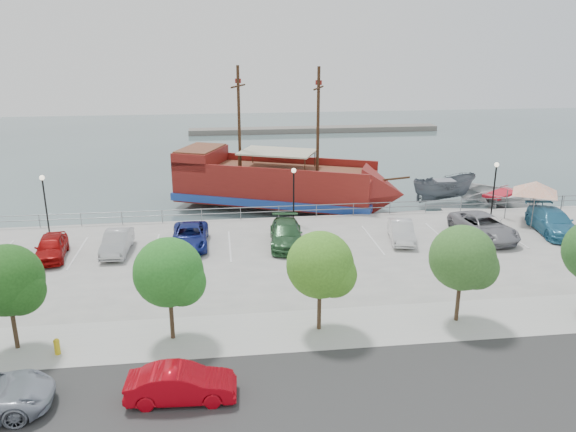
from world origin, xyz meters
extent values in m
plane|color=#3E5053|center=(0.00, 0.00, -1.00)|extent=(160.00, 160.00, 0.00)
cube|color=#303030|center=(0.00, -16.00, 0.01)|extent=(100.00, 8.00, 0.04)
cube|color=#AAAAAA|center=(0.00, -10.00, 0.01)|extent=(100.00, 4.00, 0.05)
cylinder|color=gray|center=(0.00, 7.80, 0.95)|extent=(50.00, 0.06, 0.06)
cylinder|color=gray|center=(0.00, 7.80, 0.55)|extent=(50.00, 0.06, 0.06)
cube|color=#69635A|center=(10.00, 55.00, -0.60)|extent=(40.00, 3.00, 0.80)
cube|color=maroon|center=(-0.64, 13.86, 1.06)|extent=(18.06, 11.72, 2.81)
cube|color=#20429F|center=(-0.64, 13.86, 0.14)|extent=(18.49, 12.15, 0.65)
cone|color=maroon|center=(8.13, 10.15, 1.06)|extent=(5.21, 6.13, 5.20)
cube|color=maroon|center=(-7.12, 16.59, 3.22)|extent=(5.10, 6.25, 1.52)
cube|color=brown|center=(-7.12, 16.59, 4.03)|extent=(4.73, 5.77, 0.13)
cube|color=brown|center=(-0.14, 13.65, 2.52)|extent=(14.82, 9.86, 0.16)
cube|color=maroon|center=(0.37, 16.25, 2.84)|extent=(16.04, 6.93, 0.76)
cube|color=maroon|center=(-1.65, 11.46, 2.84)|extent=(16.04, 6.93, 0.76)
cylinder|color=#382111|center=(2.85, 12.38, 6.90)|extent=(0.34, 0.34, 8.88)
cylinder|color=#382111|center=(-3.63, 15.12, 6.90)|extent=(0.34, 0.34, 8.88)
cylinder|color=#382111|center=(2.85, 12.38, 9.61)|extent=(1.40, 3.05, 0.15)
cylinder|color=#382111|center=(-3.63, 15.12, 9.61)|extent=(1.40, 3.05, 0.15)
cube|color=beige|center=(-0.44, 13.77, 4.09)|extent=(7.38, 6.23, 0.13)
cylinder|color=#382111|center=(8.83, 9.86, 2.36)|extent=(2.55, 1.21, 0.64)
imported|color=slate|center=(14.72, 13.21, 0.21)|extent=(6.54, 3.28, 2.42)
imported|color=silver|center=(19.75, 12.09, -0.24)|extent=(8.50, 9.04, 1.52)
cube|color=gray|center=(-14.45, 9.20, -0.82)|extent=(6.31, 1.83, 0.36)
cube|color=gray|center=(8.71, 9.20, -0.81)|extent=(6.66, 2.39, 0.37)
cube|color=#989693|center=(16.65, 9.20, -0.81)|extent=(6.86, 3.12, 0.38)
cylinder|color=slate|center=(16.59, 5.45, 1.16)|extent=(0.09, 0.09, 2.31)
cylinder|color=slate|center=(19.23, 6.14, 1.16)|extent=(0.09, 0.09, 2.31)
cylinder|color=slate|center=(17.27, 2.81, 1.16)|extent=(0.09, 0.09, 2.31)
cylinder|color=slate|center=(19.92, 3.49, 1.16)|extent=(0.09, 0.09, 2.31)
pyramid|color=white|center=(18.25, 4.47, 3.21)|extent=(5.39, 5.39, 0.95)
imported|color=#B50511|center=(-7.32, -14.83, 0.70)|extent=(4.34, 1.70, 1.41)
cylinder|color=gold|center=(-13.03, -10.80, 0.32)|extent=(0.26, 0.26, 0.65)
sphere|color=gold|center=(-13.03, -10.80, 0.67)|extent=(0.28, 0.28, 0.28)
cylinder|color=black|center=(-18.00, 6.50, 2.00)|extent=(0.12, 0.12, 4.00)
sphere|color=#FFF2CC|center=(-18.00, 6.50, 4.10)|extent=(0.36, 0.36, 0.36)
cylinder|color=black|center=(0.00, 6.50, 2.00)|extent=(0.12, 0.12, 4.00)
sphere|color=#FFF2CC|center=(0.00, 6.50, 4.10)|extent=(0.36, 0.36, 0.36)
cylinder|color=black|center=(16.00, 6.50, 2.00)|extent=(0.12, 0.12, 4.00)
sphere|color=#FFF2CC|center=(16.00, 6.50, 4.10)|extent=(0.36, 0.36, 0.36)
cylinder|color=#473321|center=(-15.00, -10.00, 1.10)|extent=(0.20, 0.20, 2.20)
sphere|color=#1B4815|center=(-15.00, -10.00, 3.40)|extent=(3.20, 3.20, 3.20)
sphere|color=#1B4815|center=(-14.40, -10.30, 3.00)|extent=(2.20, 2.20, 2.20)
cylinder|color=#473321|center=(-8.00, -10.00, 1.10)|extent=(0.20, 0.20, 2.20)
sphere|color=#22641E|center=(-8.00, -10.00, 3.40)|extent=(3.20, 3.20, 3.20)
sphere|color=#22641E|center=(-7.40, -10.30, 3.00)|extent=(2.20, 2.20, 2.20)
cylinder|color=#473321|center=(-1.00, -10.00, 1.10)|extent=(0.20, 0.20, 2.20)
sphere|color=#3F791F|center=(-1.00, -10.00, 3.40)|extent=(3.20, 3.20, 3.20)
sphere|color=#3F791F|center=(-0.40, -10.30, 3.00)|extent=(2.20, 2.20, 2.20)
cylinder|color=#473321|center=(6.00, -10.00, 1.10)|extent=(0.20, 0.20, 2.20)
sphere|color=#315C24|center=(6.00, -10.00, 3.40)|extent=(3.20, 3.20, 3.20)
sphere|color=#315C24|center=(6.60, -10.30, 3.00)|extent=(2.20, 2.20, 2.20)
imported|color=#970808|center=(-16.42, 1.28, 0.75)|extent=(2.26, 4.60, 1.51)
imported|color=#ABADAF|center=(-12.38, 1.73, 0.72)|extent=(1.69, 4.45, 1.45)
imported|color=navy|center=(-7.68, 2.34, 0.72)|extent=(2.48, 5.25, 1.45)
imported|color=#2B5932|center=(-1.15, 1.80, 0.78)|extent=(2.62, 5.53, 1.56)
imported|color=silver|center=(6.90, 1.58, 0.71)|extent=(2.27, 4.50, 1.42)
imported|color=gray|center=(12.91, 1.54, 0.82)|extent=(3.56, 6.23, 1.64)
imported|color=teal|center=(18.34, 1.86, 0.84)|extent=(3.15, 6.05, 1.68)
camera|label=1|loc=(-5.55, -33.99, 13.59)|focal=35.00mm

